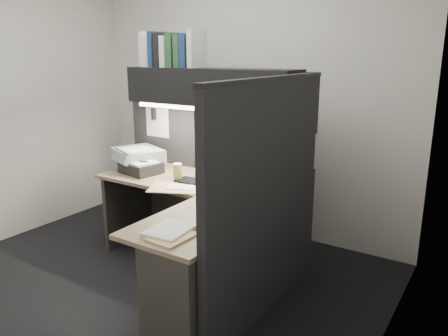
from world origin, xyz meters
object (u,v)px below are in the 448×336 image
at_px(monitor, 217,158).
at_px(coffee_cup, 178,173).
at_px(desk, 186,245).
at_px(telephone, 266,179).
at_px(printer, 138,158).
at_px(keyboard, 203,183).
at_px(notebook_stack, 141,168).
at_px(overhead_shelf, 210,87).

height_order(monitor, coffee_cup, monitor).
bearing_deg(monitor, desk, -65.46).
xyz_separation_m(telephone, printer, (-1.26, -0.16, 0.04)).
bearing_deg(monitor, printer, -168.12).
distance_m(keyboard, printer, 0.85).
height_order(telephone, coffee_cup, coffee_cup).
relative_size(monitor, printer, 1.12).
distance_m(monitor, keyboard, 0.25).
bearing_deg(coffee_cup, monitor, 31.72).
bearing_deg(desk, notebook_stack, 150.64).
bearing_deg(printer, keyboard, 13.74).
bearing_deg(keyboard, notebook_stack, 177.76).
relative_size(keyboard, telephone, 1.87).
height_order(desk, notebook_stack, notebook_stack).
bearing_deg(overhead_shelf, desk, -68.21).
distance_m(keyboard, telephone, 0.52).
distance_m(monitor, telephone, 0.44).
distance_m(desk, keyboard, 0.62).
bearing_deg(telephone, desk, -82.76).
bearing_deg(monitor, telephone, 27.67).
bearing_deg(monitor, notebook_stack, -156.84).
relative_size(desk, keyboard, 3.59).
relative_size(telephone, printer, 0.58).
height_order(printer, notebook_stack, printer).
bearing_deg(printer, monitor, 24.60).
bearing_deg(monitor, overhead_shelf, 154.21).
xyz_separation_m(keyboard, notebook_stack, (-0.67, -0.00, 0.04)).
height_order(telephone, notebook_stack, same).
relative_size(overhead_shelf, monitor, 3.13).
bearing_deg(overhead_shelf, telephone, 3.70).
relative_size(coffee_cup, notebook_stack, 0.41).
relative_size(overhead_shelf, telephone, 6.11).
bearing_deg(overhead_shelf, keyboard, -69.29).
height_order(overhead_shelf, coffee_cup, overhead_shelf).
xyz_separation_m(overhead_shelf, monitor, (0.13, -0.09, -0.57)).
bearing_deg(coffee_cup, printer, 166.28).
height_order(coffee_cup, notebook_stack, coffee_cup).
bearing_deg(keyboard, desk, -70.33).
height_order(desk, monitor, monitor).
distance_m(overhead_shelf, telephone, 0.89).
height_order(overhead_shelf, printer, overhead_shelf).
bearing_deg(overhead_shelf, printer, -170.66).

